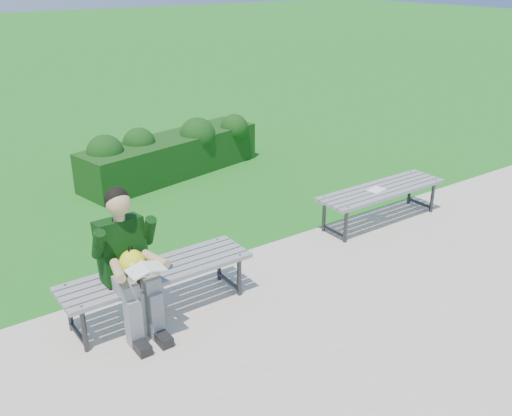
% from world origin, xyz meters
% --- Properties ---
extents(ground, '(80.00, 80.00, 0.00)m').
position_xyz_m(ground, '(0.00, 0.00, 0.00)').
color(ground, '#29751D').
rests_on(ground, ground).
extents(walkway, '(30.00, 3.50, 0.02)m').
position_xyz_m(walkway, '(0.00, -1.75, 0.01)').
color(walkway, '#AAA391').
rests_on(walkway, ground).
extents(hedge, '(3.09, 1.34, 0.86)m').
position_xyz_m(hedge, '(0.68, 2.86, 0.38)').
color(hedge, '#134011').
rests_on(hedge, ground).
extents(bench_left, '(1.80, 0.50, 0.46)m').
position_xyz_m(bench_left, '(-1.23, -0.56, 0.42)').
color(bench_left, gray).
rests_on(bench_left, walkway).
extents(bench_right, '(1.80, 0.50, 0.46)m').
position_xyz_m(bench_right, '(2.00, -0.30, 0.42)').
color(bench_right, gray).
rests_on(bench_right, walkway).
extents(seated_boy, '(0.56, 0.76, 1.31)m').
position_xyz_m(seated_boy, '(-1.53, -0.65, 0.71)').
color(seated_boy, slate).
rests_on(seated_boy, walkway).
extents(paper_sheet, '(0.24, 0.20, 0.01)m').
position_xyz_m(paper_sheet, '(1.90, -0.30, 0.47)').
color(paper_sheet, white).
rests_on(paper_sheet, bench_right).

